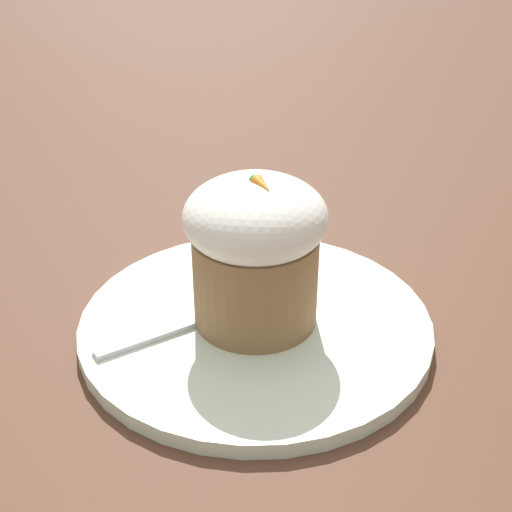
% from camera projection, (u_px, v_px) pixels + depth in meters
% --- Properties ---
extents(ground_plane, '(4.00, 4.00, 0.00)m').
position_uv_depth(ground_plane, '(255.00, 331.00, 0.48)').
color(ground_plane, '#513323').
extents(dessert_plate, '(0.23, 0.23, 0.01)m').
position_uv_depth(dessert_plate, '(255.00, 325.00, 0.47)').
color(dessert_plate, silver).
rests_on(dessert_plate, ground_plane).
extents(carrot_cake, '(0.09, 0.09, 0.10)m').
position_uv_depth(carrot_cake, '(256.00, 248.00, 0.44)').
color(carrot_cake, olive).
rests_on(carrot_cake, dessert_plate).
extents(spoon, '(0.03, 0.12, 0.01)m').
position_uv_depth(spoon, '(212.00, 313.00, 0.47)').
color(spoon, silver).
rests_on(spoon, dessert_plate).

